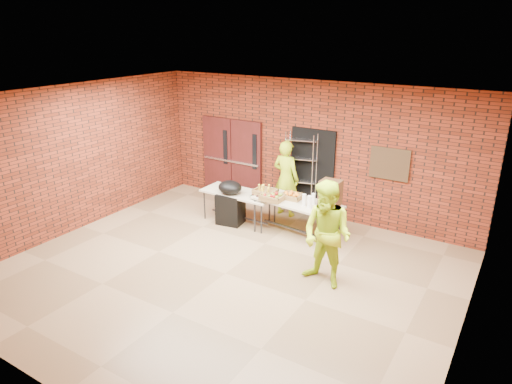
{
  "coord_description": "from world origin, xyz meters",
  "views": [
    {
      "loc": [
        4.39,
        -6.01,
        4.32
      ],
      "look_at": [
        -0.19,
        1.4,
        1.14
      ],
      "focal_mm": 32.0,
      "sensor_mm": 36.0,
      "label": 1
    }
  ],
  "objects_px": {
    "table_left": "(239,195)",
    "volunteer_woman": "(286,178)",
    "volunteer_man": "(327,235)",
    "wire_rack": "(300,174)",
    "covered_grill": "(230,202)",
    "coffee_dispenser": "(330,193)",
    "table_right": "(297,204)"
  },
  "relations": [
    {
      "from": "table_left",
      "to": "volunteer_woman",
      "type": "height_order",
      "value": "volunteer_woman"
    },
    {
      "from": "table_left",
      "to": "volunteer_man",
      "type": "height_order",
      "value": "volunteer_man"
    },
    {
      "from": "wire_rack",
      "to": "volunteer_man",
      "type": "height_order",
      "value": "wire_rack"
    },
    {
      "from": "volunteer_man",
      "to": "volunteer_woman",
      "type": "bearing_deg",
      "value": 141.95
    },
    {
      "from": "covered_grill",
      "to": "coffee_dispenser",
      "type": "bearing_deg",
      "value": 0.32
    },
    {
      "from": "table_right",
      "to": "covered_grill",
      "type": "relative_size",
      "value": 1.95
    },
    {
      "from": "table_left",
      "to": "table_right",
      "type": "bearing_deg",
      "value": 1.84
    },
    {
      "from": "wire_rack",
      "to": "covered_grill",
      "type": "xyz_separation_m",
      "value": [
        -1.09,
        -1.36,
        -0.49
      ]
    },
    {
      "from": "wire_rack",
      "to": "volunteer_man",
      "type": "xyz_separation_m",
      "value": [
        1.84,
        -2.67,
        -0.05
      ]
    },
    {
      "from": "volunteer_man",
      "to": "table_left",
      "type": "bearing_deg",
      "value": 163.29
    },
    {
      "from": "wire_rack",
      "to": "table_left",
      "type": "height_order",
      "value": "wire_rack"
    },
    {
      "from": "wire_rack",
      "to": "volunteer_woman",
      "type": "height_order",
      "value": "wire_rack"
    },
    {
      "from": "volunteer_man",
      "to": "wire_rack",
      "type": "bearing_deg",
      "value": 135.77
    },
    {
      "from": "table_right",
      "to": "coffee_dispenser",
      "type": "distance_m",
      "value": 0.78
    },
    {
      "from": "table_left",
      "to": "covered_grill",
      "type": "bearing_deg",
      "value": -121.0
    },
    {
      "from": "wire_rack",
      "to": "table_right",
      "type": "relative_size",
      "value": 1.0
    },
    {
      "from": "table_right",
      "to": "volunteer_man",
      "type": "height_order",
      "value": "volunteer_man"
    },
    {
      "from": "covered_grill",
      "to": "volunteer_woman",
      "type": "height_order",
      "value": "volunteer_woman"
    },
    {
      "from": "table_left",
      "to": "covered_grill",
      "type": "distance_m",
      "value": 0.26
    },
    {
      "from": "coffee_dispenser",
      "to": "covered_grill",
      "type": "distance_m",
      "value": 2.37
    },
    {
      "from": "table_left",
      "to": "covered_grill",
      "type": "xyz_separation_m",
      "value": [
        -0.12,
        -0.19,
        -0.15
      ]
    },
    {
      "from": "table_left",
      "to": "volunteer_man",
      "type": "bearing_deg",
      "value": -26.95
    },
    {
      "from": "table_left",
      "to": "volunteer_woman",
      "type": "distance_m",
      "value": 1.22
    },
    {
      "from": "table_left",
      "to": "table_right",
      "type": "height_order",
      "value": "table_right"
    },
    {
      "from": "covered_grill",
      "to": "volunteer_woman",
      "type": "bearing_deg",
      "value": 45.18
    },
    {
      "from": "volunteer_woman",
      "to": "volunteer_man",
      "type": "bearing_deg",
      "value": 135.01
    },
    {
      "from": "covered_grill",
      "to": "volunteer_woman",
      "type": "distance_m",
      "value": 1.46
    },
    {
      "from": "table_right",
      "to": "volunteer_man",
      "type": "bearing_deg",
      "value": -42.15
    },
    {
      "from": "table_right",
      "to": "wire_rack",
      "type": "bearing_deg",
      "value": 119.84
    },
    {
      "from": "table_left",
      "to": "volunteer_man",
      "type": "distance_m",
      "value": 3.2
    },
    {
      "from": "wire_rack",
      "to": "table_right",
      "type": "height_order",
      "value": "wire_rack"
    },
    {
      "from": "covered_grill",
      "to": "table_right",
      "type": "bearing_deg",
      "value": -1.53
    }
  ]
}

